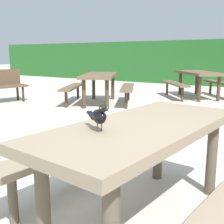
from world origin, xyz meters
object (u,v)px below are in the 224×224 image
object	(u,v)px
picnic_table_mid_right	(100,81)
picnic_table_mid_left	(198,78)
picnic_table_foreground	(143,148)
bird_grackle	(100,116)

from	to	relation	value
picnic_table_mid_right	picnic_table_mid_left	bearing A→B (deg)	52.88
picnic_table_foreground	picnic_table_mid_right	xyz separation A→B (m)	(-3.27, 4.04, 0.00)
bird_grackle	picnic_table_foreground	bearing A→B (deg)	70.95
picnic_table_mid_left	picnic_table_mid_right	xyz separation A→B (m)	(-1.78, -2.35, 0.00)
picnic_table_foreground	picnic_table_mid_left	world-z (taller)	same
picnic_table_mid_left	picnic_table_mid_right	size ratio (longest dim) A/B	1.04
picnic_table_foreground	bird_grackle	size ratio (longest dim) A/B	7.19
picnic_table_mid_left	picnic_table_foreground	bearing A→B (deg)	-76.89
picnic_table_foreground	picnic_table_mid_right	distance (m)	5.20
bird_grackle	picnic_table_mid_right	bearing A→B (deg)	125.53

